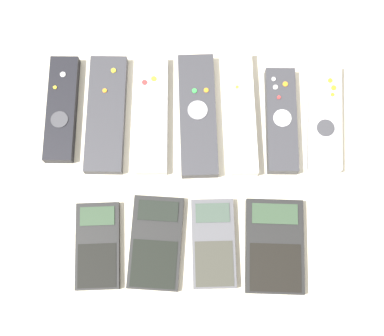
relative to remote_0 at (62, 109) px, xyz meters
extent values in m
plane|color=beige|center=(0.21, -0.12, -0.01)|extent=(3.00, 3.00, 0.00)
cube|color=black|center=(0.00, 0.00, 0.00)|extent=(0.05, 0.17, 0.02)
cylinder|color=#38383D|center=(0.00, -0.02, 0.01)|extent=(0.03, 0.03, 0.00)
cylinder|color=yellow|center=(-0.01, 0.03, 0.01)|extent=(0.01, 0.01, 0.00)
cylinder|color=silver|center=(0.00, 0.05, 0.01)|extent=(0.01, 0.01, 0.00)
cube|color=#333338|center=(0.07, -0.01, 0.00)|extent=(0.06, 0.19, 0.02)
cylinder|color=orange|center=(0.07, 0.03, 0.01)|extent=(0.01, 0.01, 0.00)
cylinder|color=yellow|center=(0.08, 0.06, 0.01)|extent=(0.01, 0.01, 0.00)
cube|color=silver|center=(0.14, 0.00, 0.00)|extent=(0.06, 0.19, 0.02)
cylinder|color=yellow|center=(0.14, 0.05, 0.01)|extent=(0.01, 0.01, 0.00)
cylinder|color=red|center=(0.13, 0.05, 0.01)|extent=(0.01, 0.01, 0.00)
cube|color=#333338|center=(0.22, 0.00, 0.00)|extent=(0.07, 0.20, 0.02)
cylinder|color=#99999E|center=(0.22, 0.00, 0.01)|extent=(0.03, 0.03, 0.00)
cylinder|color=orange|center=(0.23, 0.03, 0.01)|extent=(0.01, 0.01, 0.00)
cylinder|color=green|center=(0.21, 0.03, 0.01)|extent=(0.01, 0.01, 0.00)
cube|color=white|center=(0.28, 0.00, 0.00)|extent=(0.05, 0.20, 0.02)
cylinder|color=#99999E|center=(0.28, -0.02, 0.02)|extent=(0.02, 0.02, 0.00)
cylinder|color=yellow|center=(0.28, 0.04, 0.02)|extent=(0.01, 0.01, 0.00)
cylinder|color=silver|center=(0.29, 0.06, 0.02)|extent=(0.01, 0.01, 0.00)
cube|color=#333338|center=(0.35, -0.01, 0.00)|extent=(0.05, 0.17, 0.02)
cylinder|color=silver|center=(0.35, -0.01, 0.01)|extent=(0.03, 0.03, 0.00)
cylinder|color=orange|center=(0.35, 0.05, 0.01)|extent=(0.01, 0.01, 0.00)
cylinder|color=red|center=(0.34, 0.02, 0.01)|extent=(0.01, 0.01, 0.00)
cylinder|color=silver|center=(0.33, 0.06, 0.01)|extent=(0.01, 0.01, 0.00)
cylinder|color=silver|center=(0.34, 0.04, 0.01)|extent=(0.01, 0.01, 0.00)
cube|color=silver|center=(0.42, 0.00, 0.00)|extent=(0.06, 0.18, 0.02)
cylinder|color=#38383D|center=(0.41, -0.02, 0.01)|extent=(0.03, 0.03, 0.00)
cylinder|color=orange|center=(0.43, 0.05, 0.01)|extent=(0.01, 0.01, 0.00)
cylinder|color=orange|center=(0.43, 0.03, 0.01)|extent=(0.01, 0.01, 0.00)
cylinder|color=orange|center=(0.42, 0.06, 0.01)|extent=(0.01, 0.01, 0.00)
cube|color=black|center=(0.07, -0.21, 0.00)|extent=(0.07, 0.13, 0.01)
cube|color=#2D422D|center=(0.07, -0.17, 0.00)|extent=(0.05, 0.03, 0.00)
cube|color=black|center=(0.07, -0.24, 0.00)|extent=(0.06, 0.07, 0.00)
cube|color=black|center=(0.16, -0.21, 0.00)|extent=(0.08, 0.14, 0.01)
cube|color=black|center=(0.16, -0.16, 0.00)|extent=(0.06, 0.03, 0.00)
cube|color=black|center=(0.16, -0.24, 0.00)|extent=(0.07, 0.07, 0.00)
cube|color=#4C4C51|center=(0.24, -0.20, 0.00)|extent=(0.07, 0.13, 0.02)
cube|color=#38473D|center=(0.24, -0.16, 0.01)|extent=(0.05, 0.03, 0.00)
cube|color=#35352D|center=(0.25, -0.23, 0.01)|extent=(0.06, 0.07, 0.00)
cube|color=black|center=(0.34, -0.21, 0.00)|extent=(0.09, 0.14, 0.02)
cube|color=#2D422D|center=(0.34, -0.16, 0.01)|extent=(0.07, 0.03, 0.00)
cube|color=black|center=(0.34, -0.24, 0.01)|extent=(0.08, 0.07, 0.00)
camera|label=1|loc=(0.22, -0.29, 0.80)|focal=50.00mm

